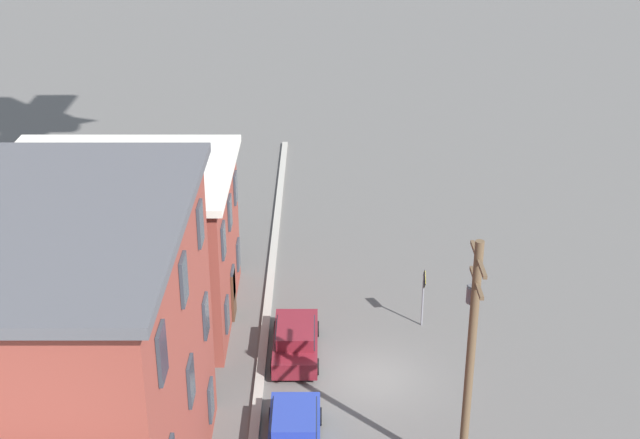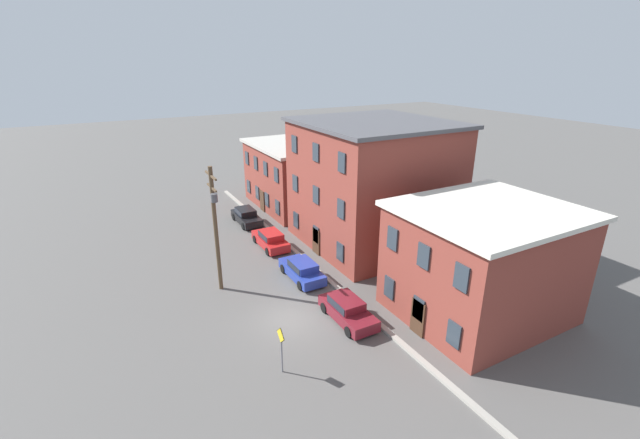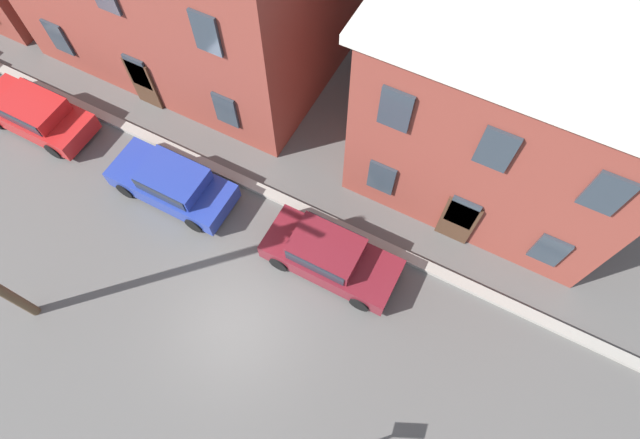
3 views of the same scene
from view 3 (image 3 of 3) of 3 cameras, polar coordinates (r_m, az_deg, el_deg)
name	(u,v)px [view 3 (image 3 of 3)]	position (r m, az deg, el deg)	size (l,w,h in m)	color
ground_plane	(237,323)	(16.18, -9.52, -11.56)	(200.00, 200.00, 0.00)	#565451
kerb_strip	(305,210)	(17.40, -1.75, 1.11)	(56.00, 0.36, 0.16)	#9E998E
apartment_far	(530,66)	(17.87, 22.86, 15.81)	(8.78, 10.10, 7.03)	brown
car_red	(36,113)	(21.68, -29.75, 10.55)	(4.40, 1.92, 1.43)	#B21E1E
car_blue	(173,182)	(17.90, -16.50, 4.08)	(4.40, 1.92, 1.43)	#233899
car_maroon	(329,255)	(15.92, 1.07, -4.05)	(4.40, 1.92, 1.43)	maroon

